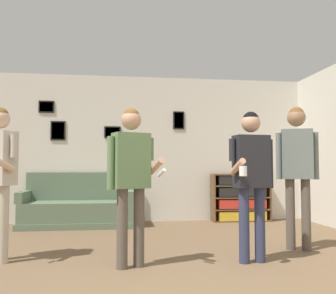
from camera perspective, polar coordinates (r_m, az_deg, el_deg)
name	(u,v)px	position (r m, az deg, el deg)	size (l,w,h in m)	color
wall_back	(138,148)	(7.01, -4.52, -0.22)	(8.71, 0.08, 2.70)	silver
couch	(79,209)	(6.64, -13.48, -9.10)	(1.90, 0.80, 0.91)	#5B7056
bookshelf	(241,198)	(7.16, 11.04, -7.57)	(1.09, 0.30, 0.88)	brown
person_player_foreground_center	(131,170)	(3.79, -5.66, -3.44)	(0.57, 0.40, 1.60)	brown
person_watcher_holding_cup	(251,170)	(4.07, 12.60, -3.44)	(0.50, 0.44, 1.59)	#2D334C
person_spectator_near_bookshelf	(297,161)	(4.84, 19.08, -2.00)	(0.47, 0.32, 1.74)	brown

